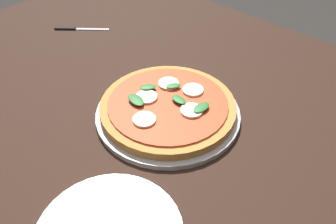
% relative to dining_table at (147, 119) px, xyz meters
% --- Properties ---
extents(dining_table, '(1.30, 0.99, 0.76)m').
position_rel_dining_table_xyz_m(dining_table, '(0.00, 0.00, 0.00)').
color(dining_table, black).
rests_on(dining_table, ground_plane).
extents(serving_tray, '(0.31, 0.31, 0.01)m').
position_rel_dining_table_xyz_m(serving_tray, '(0.11, -0.04, 0.11)').
color(serving_tray, '#B2B2B7').
rests_on(serving_tray, dining_table).
extents(pizza, '(0.29, 0.29, 0.03)m').
position_rel_dining_table_xyz_m(pizza, '(0.11, -0.04, 0.12)').
color(pizza, '#C6843F').
rests_on(pizza, serving_tray).
extents(knife, '(0.13, 0.11, 0.01)m').
position_rel_dining_table_xyz_m(knife, '(-0.36, 0.06, 0.10)').
color(knife, black).
rests_on(knife, dining_table).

